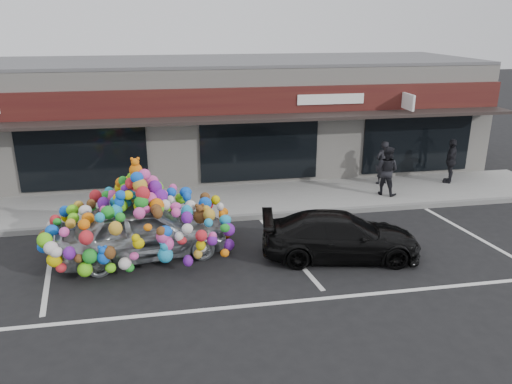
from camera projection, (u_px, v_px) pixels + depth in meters
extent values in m
plane|color=black|center=(181.00, 262.00, 12.55)|extent=(90.00, 90.00, 0.00)
cube|color=beige|center=(171.00, 117.00, 19.76)|extent=(24.00, 6.00, 4.20)
cube|color=#59595B|center=(168.00, 62.00, 19.06)|extent=(24.00, 6.00, 0.12)
cube|color=#3D1011|center=(171.00, 103.00, 16.55)|extent=(24.00, 0.18, 0.90)
cube|color=black|center=(172.00, 121.00, 16.23)|extent=(24.00, 1.20, 0.10)
cube|color=white|center=(408.00, 101.00, 17.50)|extent=(0.08, 0.95, 0.55)
cube|color=white|center=(331.00, 99.00, 17.35)|extent=(2.40, 0.04, 0.35)
cube|color=black|center=(83.00, 156.00, 16.67)|extent=(4.20, 0.12, 2.30)
cube|color=black|center=(259.00, 148.00, 17.65)|extent=(4.20, 0.12, 2.30)
cube|color=black|center=(417.00, 142.00, 18.64)|extent=(4.20, 0.12, 2.30)
cube|color=gray|center=(177.00, 204.00, 16.24)|extent=(26.00, 3.00, 0.15)
cube|color=slate|center=(178.00, 222.00, 14.85)|extent=(26.00, 0.18, 0.16)
cube|color=silver|center=(49.00, 269.00, 12.20)|extent=(0.73, 4.37, 0.01)
cube|color=silver|center=(288.00, 250.00, 13.19)|extent=(0.73, 4.37, 0.01)
cube|color=silver|center=(474.00, 235.00, 14.08)|extent=(0.73, 4.37, 0.01)
cube|color=silver|center=(278.00, 303.00, 10.73)|extent=(14.00, 0.12, 0.01)
imported|color=#B7BEC3|center=(142.00, 230.00, 12.64)|extent=(2.44, 4.47, 1.44)
ellipsoid|color=red|center=(138.00, 183.00, 12.23)|extent=(1.58, 1.98, 1.08)
sphere|color=#EAFF0F|center=(201.00, 217.00, 12.64)|extent=(0.34, 0.34, 0.34)
sphere|color=#1C56FF|center=(167.00, 250.00, 11.93)|extent=(0.36, 0.36, 0.36)
sphere|color=green|center=(114.00, 223.00, 13.41)|extent=(0.30, 0.30, 0.30)
sphere|color=#DC4EA0|center=(137.00, 164.00, 12.06)|extent=(0.32, 0.32, 0.32)
sphere|color=orange|center=(89.00, 220.00, 12.42)|extent=(0.30, 0.30, 0.30)
imported|color=black|center=(341.00, 236.00, 12.65)|extent=(2.27, 4.21, 1.16)
imported|color=black|center=(383.00, 163.00, 17.81)|extent=(0.66, 0.52, 1.57)
imported|color=black|center=(386.00, 171.00, 16.69)|extent=(1.03, 1.01, 1.67)
imported|color=black|center=(451.00, 161.00, 17.95)|extent=(0.99, 0.88, 1.61)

